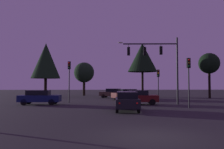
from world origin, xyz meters
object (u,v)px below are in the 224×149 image
object	(u,v)px
car_crossing_right	(39,97)
car_far_lane	(113,93)
car_nearside_lane	(127,101)
tree_center_horizon	(84,73)
traffic_light_corner_right	(69,74)
tree_right_cluster	(142,58)
traffic_signal_mast_arm	(159,58)
car_parked_lot	(127,94)
car_crossing_left	(139,97)
traffic_light_median	(158,79)
traffic_light_corner_left	(189,73)
tree_behind_sign	(209,64)
tree_left_far	(46,61)

from	to	relation	value
car_crossing_right	car_far_lane	world-z (taller)	same
car_nearside_lane	car_crossing_right	xyz separation A→B (m)	(-8.43, 6.69, 0.00)
car_nearside_lane	tree_center_horizon	world-z (taller)	tree_center_horizon
traffic_light_corner_right	tree_right_cluster	distance (m)	16.90
traffic_signal_mast_arm	car_parked_lot	world-z (taller)	traffic_signal_mast_arm
car_far_lane	traffic_signal_mast_arm	bearing A→B (deg)	-73.18
car_nearside_lane	car_crossing_left	world-z (taller)	same
car_nearside_lane	traffic_light_corner_right	bearing A→B (deg)	122.37
car_parked_lot	car_far_lane	bearing A→B (deg)	106.07
traffic_signal_mast_arm	traffic_light_median	xyz separation A→B (m)	(0.90, 3.76, -2.16)
traffic_signal_mast_arm	car_parked_lot	distance (m)	9.48
traffic_light_corner_left	car_crossing_left	distance (m)	6.15
car_nearside_lane	tree_behind_sign	size ratio (longest dim) A/B	0.59
traffic_light_corner_right	tree_behind_sign	distance (m)	23.21
car_crossing_right	traffic_signal_mast_arm	bearing A→B (deg)	-0.78
car_nearside_lane	car_far_lane	world-z (taller)	same
car_crossing_left	tree_left_far	size ratio (longest dim) A/B	0.43
traffic_light_median	car_nearside_lane	distance (m)	11.66
car_parked_lot	tree_right_cluster	world-z (taller)	tree_right_cluster
traffic_light_corner_left	car_crossing_right	bearing A→B (deg)	162.46
traffic_light_corner_left	car_crossing_left	world-z (taller)	traffic_light_corner_left
traffic_light_corner_left	traffic_light_median	xyz separation A→B (m)	(-0.73, 8.10, -0.33)
car_parked_lot	tree_right_cluster	size ratio (longest dim) A/B	0.47
traffic_light_median	car_crossing_right	bearing A→B (deg)	-165.17
traffic_light_corner_left	car_crossing_left	xyz separation A→B (m)	(-3.84, 4.17, -2.37)
tree_behind_sign	tree_right_cluster	size ratio (longest dim) A/B	0.78
traffic_light_corner_right	car_crossing_left	bearing A→B (deg)	-18.49
tree_right_cluster	traffic_light_corner_left	bearing A→B (deg)	-88.08
traffic_light_corner_left	tree_left_far	distance (m)	28.08
car_parked_lot	tree_right_cluster	bearing A→B (deg)	62.65
car_crossing_right	tree_left_far	distance (m)	18.38
tree_center_horizon	car_far_lane	bearing A→B (deg)	-60.23
traffic_light_corner_right	tree_center_horizon	distance (m)	20.68
traffic_light_corner_right	tree_right_cluster	world-z (taller)	tree_right_cluster
tree_left_far	tree_center_horizon	world-z (taller)	tree_left_far
car_crossing_right	tree_left_far	world-z (taller)	tree_left_far
traffic_signal_mast_arm	tree_right_cluster	bearing A→B (deg)	86.24
car_far_lane	tree_right_cluster	world-z (taller)	tree_right_cluster
car_far_lane	traffic_light_corner_right	bearing A→B (deg)	-116.57
traffic_signal_mast_arm	car_far_lane	world-z (taller)	traffic_signal_mast_arm
traffic_light_corner_left	tree_behind_sign	xyz separation A→B (m)	(9.59, 16.20, 2.36)
car_parked_lot	tree_behind_sign	size ratio (longest dim) A/B	0.60
car_crossing_right	car_parked_lot	bearing A→B (deg)	38.10
car_crossing_left	tree_right_cluster	xyz separation A→B (m)	(3.20, 15.06, 6.02)
car_parked_lot	tree_left_far	world-z (taller)	tree_left_far
traffic_light_corner_left	car_parked_lot	xyz separation A→B (m)	(-4.16, 12.45, -2.37)
car_far_lane	car_nearside_lane	bearing A→B (deg)	-90.15
car_far_lane	car_parked_lot	bearing A→B (deg)	-73.93
traffic_light_corner_left	car_far_lane	xyz separation A→B (m)	(-5.79, 18.11, -2.37)
car_crossing_right	tree_left_far	bearing A→B (deg)	100.62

